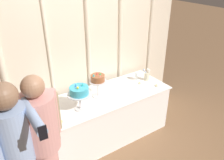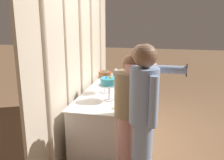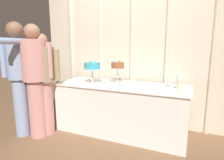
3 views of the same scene
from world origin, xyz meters
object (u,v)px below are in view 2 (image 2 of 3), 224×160
(cake_display_nearleft, at_px, (109,83))
(wine_glass, at_px, (111,75))
(tealight_near_right, at_px, (129,79))
(flower_vase, at_px, (117,74))
(tealight_near_left, at_px, (117,80))
(guest_girl_blue_dress, at_px, (144,115))
(cake_table, at_px, (109,113))
(tealight_far_left, at_px, (113,108))
(guest_man_dark_suit, at_px, (139,111))
(cake_display_nearright, at_px, (105,76))
(guest_man_pink_jacket, at_px, (130,115))

(cake_display_nearleft, xyz_separation_m, wine_glass, (1.16, 0.23, -0.16))
(tealight_near_right, bearing_deg, flower_vase, 87.36)
(cake_display_nearleft, distance_m, tealight_near_left, 1.15)
(flower_vase, bearing_deg, guest_girl_blue_dress, -161.80)
(cake_table, bearing_deg, tealight_near_right, -14.30)
(cake_table, xyz_separation_m, flower_vase, (0.85, 0.03, 0.47))
(tealight_far_left, relative_size, guest_man_dark_suit, 0.03)
(cake_display_nearright, bearing_deg, tealight_far_left, -157.77)
(cake_display_nearleft, relative_size, cake_display_nearright, 0.99)
(tealight_near_left, bearing_deg, cake_display_nearright, 176.10)
(cake_display_nearleft, relative_size, guest_girl_blue_dress, 0.22)
(flower_vase, bearing_deg, guest_man_pink_jacket, -164.50)
(tealight_near_left, bearing_deg, flower_vase, 13.08)
(cake_display_nearleft, xyz_separation_m, tealight_near_right, (1.28, -0.10, -0.26))
(guest_man_pink_jacket, relative_size, guest_girl_blue_dress, 0.91)
(guest_man_pink_jacket, bearing_deg, cake_table, 24.87)
(cake_display_nearright, relative_size, guest_girl_blue_dress, 0.22)
(wine_glass, height_order, guest_girl_blue_dress, guest_girl_blue_dress)
(guest_man_pink_jacket, bearing_deg, cake_display_nearleft, 31.70)
(cake_table, distance_m, flower_vase, 0.97)
(cake_display_nearleft, height_order, guest_man_dark_suit, guest_man_dark_suit)
(wine_glass, xyz_separation_m, guest_man_pink_jacket, (-1.80, -0.62, -0.04))
(tealight_near_right, relative_size, guest_girl_blue_dress, 0.03)
(flower_vase, relative_size, guest_girl_blue_dress, 0.12)
(cake_display_nearright, distance_m, flower_vase, 0.95)
(wine_glass, height_order, tealight_near_right, wine_glass)
(flower_vase, distance_m, guest_girl_blue_dress, 2.33)
(tealight_near_left, bearing_deg, guest_man_dark_suit, -161.08)
(guest_man_pink_jacket, bearing_deg, guest_girl_blue_dress, -145.89)
(tealight_near_left, distance_m, tealight_near_right, 0.27)
(cake_table, height_order, guest_man_pink_jacket, guest_man_pink_jacket)
(cake_display_nearleft, xyz_separation_m, flower_vase, (1.30, 0.14, -0.18))
(tealight_far_left, height_order, guest_girl_blue_dress, guest_girl_blue_dress)
(guest_girl_blue_dress, xyz_separation_m, guest_man_dark_suit, (0.25, 0.07, -0.06))
(flower_vase, distance_m, tealight_near_right, 0.26)
(guest_man_pink_jacket, xyz_separation_m, guest_girl_blue_dress, (-0.28, -0.19, 0.13))
(flower_vase, distance_m, tealight_far_left, 1.65)
(tealight_near_right, bearing_deg, wine_glass, 110.18)
(flower_vase, bearing_deg, tealight_near_right, -92.64)
(cake_table, relative_size, guest_man_pink_jacket, 1.32)
(cake_display_nearleft, relative_size, tealight_near_right, 8.67)
(tealight_near_right, relative_size, guest_man_pink_jacket, 0.03)
(cake_display_nearleft, height_order, tealight_near_right, cake_display_nearleft)
(cake_display_nearleft, bearing_deg, cake_display_nearright, 22.58)
(wine_glass, relative_size, guest_man_pink_jacket, 0.09)
(tealight_near_left, height_order, guest_man_dark_suit, guest_man_dark_suit)
(wine_glass, bearing_deg, guest_man_pink_jacket, -160.87)
(wine_glass, relative_size, flower_vase, 0.68)
(guest_girl_blue_dress, bearing_deg, tealight_far_left, 37.44)
(tealight_near_right, xyz_separation_m, guest_man_dark_suit, (-1.95, -0.41, 0.13))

